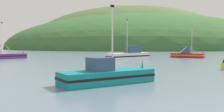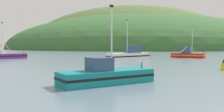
{
  "view_description": "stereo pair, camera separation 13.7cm",
  "coord_description": "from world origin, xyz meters",
  "px_view_note": "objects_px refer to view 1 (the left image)",
  "views": [
    {
      "loc": [
        -7.03,
        -8.44,
        3.29
      ],
      "look_at": [
        -1.54,
        27.38,
        1.4
      ],
      "focal_mm": 39.39,
      "sensor_mm": 36.0,
      "label": 1
    },
    {
      "loc": [
        -6.89,
        -8.46,
        3.29
      ],
      "look_at": [
        -1.54,
        27.38,
        1.4
      ],
      "focal_mm": 39.39,
      "sensor_mm": 36.0,
      "label": 2
    }
  ],
  "objects_px": {
    "fishing_boat_purple": "(2,56)",
    "fishing_boat_white": "(129,55)",
    "fishing_boat_red": "(187,54)",
    "fishing_boat_teal": "(107,75)",
    "channel_buoy": "(224,65)"
  },
  "relations": [
    {
      "from": "fishing_boat_teal",
      "to": "fishing_boat_purple",
      "type": "bearing_deg",
      "value": 93.57
    },
    {
      "from": "fishing_boat_purple",
      "to": "fishing_boat_red",
      "type": "height_order",
      "value": "fishing_boat_purple"
    },
    {
      "from": "fishing_boat_red",
      "to": "channel_buoy",
      "type": "xyz_separation_m",
      "value": [
        -7.33,
        -25.07,
        -0.22
      ]
    },
    {
      "from": "fishing_boat_purple",
      "to": "fishing_boat_red",
      "type": "bearing_deg",
      "value": -29.57
    },
    {
      "from": "channel_buoy",
      "to": "fishing_boat_white",
      "type": "bearing_deg",
      "value": 111.11
    },
    {
      "from": "fishing_boat_teal",
      "to": "channel_buoy",
      "type": "bearing_deg",
      "value": 4.24
    },
    {
      "from": "fishing_boat_white",
      "to": "fishing_boat_teal",
      "type": "bearing_deg",
      "value": 42.68
    },
    {
      "from": "fishing_boat_white",
      "to": "fishing_boat_red",
      "type": "bearing_deg",
      "value": 169.53
    },
    {
      "from": "fishing_boat_teal",
      "to": "channel_buoy",
      "type": "relative_size",
      "value": 6.03
    },
    {
      "from": "fishing_boat_white",
      "to": "channel_buoy",
      "type": "height_order",
      "value": "fishing_boat_white"
    },
    {
      "from": "fishing_boat_teal",
      "to": "fishing_boat_red",
      "type": "bearing_deg",
      "value": 32.1
    },
    {
      "from": "fishing_boat_purple",
      "to": "fishing_boat_white",
      "type": "bearing_deg",
      "value": -42.88
    },
    {
      "from": "fishing_boat_white",
      "to": "channel_buoy",
      "type": "xyz_separation_m",
      "value": [
        7.54,
        -19.52,
        -0.4
      ]
    },
    {
      "from": "fishing_boat_teal",
      "to": "channel_buoy",
      "type": "xyz_separation_m",
      "value": [
        15.67,
        8.13,
        -0.13
      ]
    },
    {
      "from": "fishing_boat_purple",
      "to": "fishing_boat_red",
      "type": "distance_m",
      "value": 40.61
    }
  ]
}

